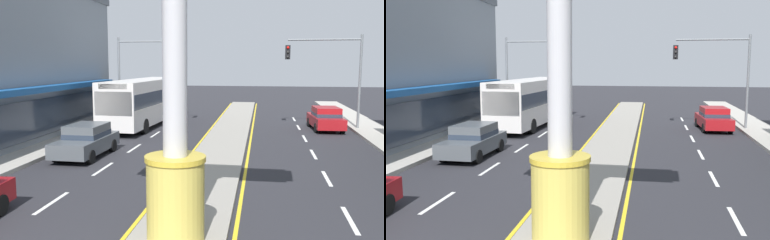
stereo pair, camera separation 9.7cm
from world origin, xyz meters
The scene contains 9 objects.
median_strip centered at (0.00, 18.00, 0.07)m, with size 2.41×52.00×0.14m, color gray.
sidewalk_left centered at (-8.98, 16.00, 0.09)m, with size 2.35×60.00×0.18m, color #ADA89E.
lane_markings centered at (0.00, 16.65, 0.00)m, with size 9.15×52.00×0.01m.
district_sign centered at (0.00, 6.74, 3.67)m, with size 6.06×1.46×7.71m.
traffic_light_left_side centered at (-6.44, 26.47, 4.25)m, with size 4.86×0.46×6.20m.
traffic_light_right_side centered at (6.44, 26.00, 4.25)m, with size 4.86×0.46×6.20m.
sedan_far_right_lane centered at (-6.15, 15.77, 0.79)m, with size 1.89×4.33×1.53m.
sedan_near_left_lane centered at (6.16, 25.94, 0.79)m, with size 2.03×4.40×1.53m.
bus_far_left_oncoming centered at (-6.15, 25.95, 1.87)m, with size 3.15×11.32×3.26m.
Camera 2 is at (2.08, -2.81, 4.38)m, focal length 39.67 mm.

